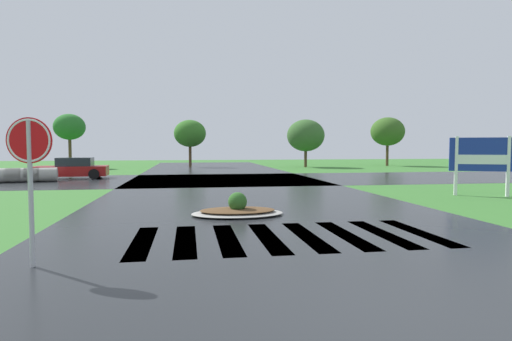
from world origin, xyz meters
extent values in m
cube|color=#232628|center=(0.00, 10.00, 0.00)|extent=(11.33, 80.00, 0.01)
cube|color=#232628|center=(0.00, 21.73, 0.00)|extent=(90.00, 10.20, 0.01)
cube|color=white|center=(-3.15, 5.05, 0.00)|extent=(0.45, 3.21, 0.01)
cube|color=white|center=(-2.25, 5.05, 0.00)|extent=(0.45, 3.21, 0.01)
cube|color=white|center=(-1.35, 5.05, 0.00)|extent=(0.45, 3.21, 0.01)
cube|color=white|center=(-0.45, 5.05, 0.00)|extent=(0.45, 3.21, 0.01)
cube|color=white|center=(0.45, 5.05, 0.00)|extent=(0.45, 3.21, 0.01)
cube|color=white|center=(1.35, 5.05, 0.00)|extent=(0.45, 3.21, 0.01)
cube|color=white|center=(2.25, 5.05, 0.00)|extent=(0.45, 3.21, 0.01)
cube|color=white|center=(3.15, 5.05, 0.00)|extent=(0.45, 3.21, 0.01)
cylinder|color=#B2B5BA|center=(-4.76, 3.42, 1.22)|extent=(0.08, 0.08, 2.44)
cylinder|color=red|center=(-4.76, 3.42, 2.12)|extent=(0.75, 0.14, 0.76)
torus|color=white|center=(-4.76, 3.42, 2.12)|extent=(0.73, 0.16, 0.73)
cube|color=white|center=(10.53, 11.03, 1.22)|extent=(0.16, 0.16, 2.44)
cube|color=white|center=(8.78, 11.83, 1.22)|extent=(0.16, 0.16, 2.44)
cube|color=navy|center=(9.65, 11.43, 1.70)|extent=(2.28, 1.10, 1.37)
cube|color=white|center=(9.65, 11.43, 1.49)|extent=(1.74, 0.86, 0.38)
ellipsoid|color=#9E9B93|center=(-0.76, 8.17, 0.06)|extent=(2.70, 1.71, 0.12)
ellipsoid|color=brown|center=(-0.76, 8.17, 0.15)|extent=(2.21, 1.40, 0.10)
sphere|color=#2D6023|center=(-0.76, 8.17, 0.40)|extent=(0.56, 0.56, 0.56)
cube|color=maroon|center=(-9.50, 24.06, 0.48)|extent=(4.46, 2.06, 0.62)
cube|color=#1E232B|center=(-9.26, 24.08, 1.06)|extent=(2.15, 1.70, 0.53)
cylinder|color=black|center=(-10.93, 23.04, 0.32)|extent=(0.65, 0.26, 0.64)
cylinder|color=black|center=(-11.04, 24.90, 0.32)|extent=(0.65, 0.26, 0.64)
cylinder|color=black|center=(-7.97, 23.22, 0.32)|extent=(0.65, 0.26, 0.64)
cylinder|color=black|center=(-8.08, 25.08, 0.32)|extent=(0.65, 0.26, 0.64)
cylinder|color=#9E9B93|center=(-12.37, 21.35, 0.41)|extent=(1.83, 1.12, 0.81)
cylinder|color=#9E9B93|center=(-11.45, 21.53, 0.41)|extent=(1.83, 1.12, 0.81)
cylinder|color=#9E9B93|center=(-10.54, 21.70, 0.41)|extent=(1.83, 1.12, 0.81)
cylinder|color=#4C3823|center=(-13.16, 37.80, 1.44)|extent=(0.28, 0.28, 2.87)
ellipsoid|color=#276D27|center=(-13.16, 37.80, 3.87)|extent=(2.85, 2.85, 2.42)
cylinder|color=#4C3823|center=(-2.00, 38.23, 1.11)|extent=(0.28, 0.28, 2.23)
ellipsoid|color=#336D24|center=(-2.00, 38.23, 3.33)|extent=(3.14, 3.14, 2.67)
cylinder|color=#4C3823|center=(9.25, 36.13, 0.92)|extent=(0.28, 0.28, 1.83)
ellipsoid|color=#36612B|center=(9.25, 36.13, 3.12)|extent=(3.68, 3.68, 3.13)
cylinder|color=#4C3823|center=(18.53, 37.53, 1.19)|extent=(0.28, 0.28, 2.38)
ellipsoid|color=#365E21|center=(18.53, 37.53, 3.61)|extent=(3.50, 3.50, 2.97)
camera|label=1|loc=(-2.17, -4.02, 2.01)|focal=29.52mm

